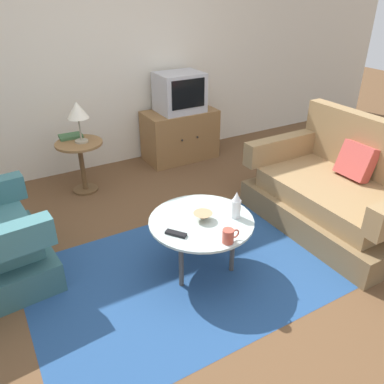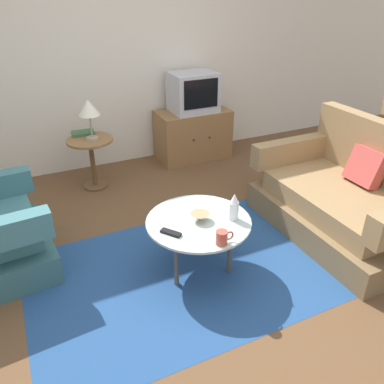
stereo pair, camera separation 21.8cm
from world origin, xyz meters
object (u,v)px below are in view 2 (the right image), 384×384
coffee_table (198,225)px  book (83,133)px  couch (347,200)px  vase (234,207)px  side_table (91,153)px  tv_remote_dark (171,233)px  tv_stand (193,135)px  table_lamp (89,109)px  mug (222,238)px  television (193,92)px  bowl (200,217)px

coffee_table → book: size_ratio=3.22×
couch → vase: couch is taller
book → vase: bearing=-68.4°
side_table → tv_remote_dark: side_table is taller
tv_stand → table_lamp: size_ratio=2.14×
mug → tv_remote_dark: 0.37m
side_table → tv_remote_dark: (0.16, -1.81, 0.06)m
mug → television: bearing=69.0°
couch → mug: 1.45m
mug → tv_remote_dark: bearing=136.7°
tv_stand → television: television is taller
vase → tv_remote_dark: bearing=177.9°
coffee_table → vase: (0.24, -0.09, 0.14)m
couch → bowl: couch is taller
side_table → tv_stand: tv_stand is taller
couch → book: size_ratio=6.29×
couch → television: size_ratio=2.85×
table_lamp → bowl: size_ratio=2.89×
vase → coffee_table: bearing=158.9°
coffee_table → tv_stand: (0.91, 2.01, -0.11)m
mug → tv_stand: bearing=69.1°
mug → book: size_ratio=0.54×
couch → bowl: bearing=87.5°
television → tv_remote_dark: size_ratio=3.55×
couch → side_table: couch is taller
tv_stand → bowl: tv_stand is taller
couch → tv_stand: couch is taller
side_table → mug: size_ratio=4.24×
mug → bowl: (-0.00, 0.32, -0.02)m
mug → vase: bearing=45.9°
coffee_table → tv_stand: tv_stand is taller
side_table → tv_stand: (1.32, 0.27, -0.09)m
television → couch: bearing=-75.9°
tv_stand → mug: (-0.90, -2.34, 0.19)m
couch → tv_remote_dark: couch is taller
tv_stand → mug: 2.51m
book → television: bearing=6.8°
table_lamp → coffee_table: bearing=-77.6°
tv_remote_dark → book: (-0.19, 1.99, 0.11)m
couch → bowl: 1.43m
tv_stand → bowl: 2.22m
table_lamp → book: size_ratio=1.72×
side_table → television: television is taller
couch → tv_stand: 2.14m
coffee_table → vase: bearing=-21.1°
tv_remote_dark → television: bearing=-65.4°
couch → table_lamp: bearing=45.2°
book → couch: bearing=-43.8°
coffee_table → table_lamp: 1.83m
couch → side_table: size_ratio=2.73×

